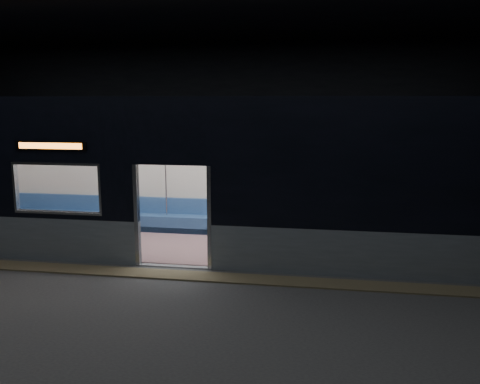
# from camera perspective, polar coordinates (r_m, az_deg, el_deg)

# --- Properties ---
(station_floor) EXTENTS (24.00, 14.00, 0.01)m
(station_floor) POSITION_cam_1_polar(r_m,az_deg,el_deg) (9.38, -9.28, -10.35)
(station_floor) COLOR #47494C
(station_floor) RESTS_ON ground
(station_envelope) EXTENTS (24.00, 14.00, 5.00)m
(station_envelope) POSITION_cam_1_polar(r_m,az_deg,el_deg) (8.80, -9.99, 12.64)
(station_envelope) COLOR black
(station_envelope) RESTS_ON station_floor
(tactile_strip) EXTENTS (22.80, 0.50, 0.03)m
(tactile_strip) POSITION_cam_1_polar(r_m,az_deg,el_deg) (9.86, -8.26, -9.15)
(tactile_strip) COLOR #8C7F59
(tactile_strip) RESTS_ON station_floor
(metro_car) EXTENTS (18.00, 3.04, 3.35)m
(metro_car) POSITION_cam_1_polar(r_m,az_deg,el_deg) (11.31, -5.46, 2.96)
(metro_car) COLOR #8F9BAA
(metro_car) RESTS_ON station_floor
(passenger) EXTENTS (0.38, 0.63, 1.26)m
(passenger) POSITION_cam_1_polar(r_m,az_deg,el_deg) (12.16, 4.27, -1.73)
(passenger) COLOR black
(passenger) RESTS_ON metro_car
(handbag) EXTENTS (0.28, 0.25, 0.13)m
(handbag) POSITION_cam_1_polar(r_m,az_deg,el_deg) (11.99, 4.40, -2.38)
(handbag) COLOR black
(handbag) RESTS_ON passenger
(transit_map) EXTENTS (0.93, 0.03, 0.60)m
(transit_map) POSITION_cam_1_polar(r_m,az_deg,el_deg) (12.34, 13.99, 1.46)
(transit_map) COLOR white
(transit_map) RESTS_ON metro_car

